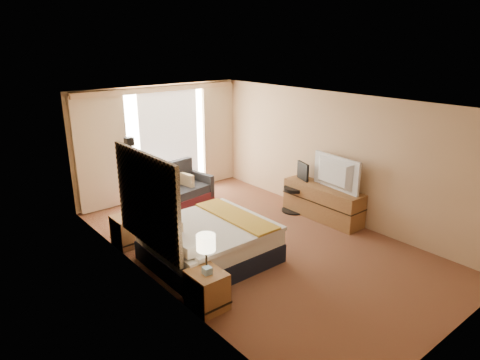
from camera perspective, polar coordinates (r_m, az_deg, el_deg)
floor at (r=8.01m, az=2.27°, el=-8.34°), size 4.20×7.00×0.02m
ceiling at (r=7.23m, az=2.53°, el=10.42°), size 4.20×7.00×0.02m
wall_back at (r=10.30m, az=-10.77°, el=5.13°), size 4.20×0.02×2.60m
wall_front at (r=5.62m, az=27.19°, el=-7.92°), size 4.20×0.02×2.60m
wall_left at (r=6.39m, az=-11.81°, el=-3.11°), size 0.02×7.00×2.60m
wall_right at (r=9.01m, az=12.41°, el=3.14°), size 0.02×7.00×2.60m
headboard at (r=6.58m, az=-12.32°, el=-2.70°), size 0.06×1.85×1.50m
nightstand_left at (r=6.15m, az=-4.42°, el=-14.40°), size 0.45×0.52×0.55m
nightstand_right at (r=8.08m, az=-14.80°, el=-6.56°), size 0.45×0.52×0.55m
media_dresser at (r=9.09m, az=10.95°, el=-2.92°), size 0.50×1.80×0.70m
window at (r=10.38m, az=-9.49°, el=5.42°), size 2.30×0.02×2.30m
curtains at (r=10.17m, az=-10.50°, el=5.61°), size 4.12×0.19×2.56m
bed at (r=7.28m, az=-4.13°, el=-8.24°), size 1.91×1.75×0.93m
loveseat at (r=9.63m, az=-8.61°, el=-1.77°), size 1.65×1.04×0.97m
floor_lamp at (r=9.04m, az=-14.37°, el=2.44°), size 0.22×0.22×1.71m
desk_chair at (r=9.33m, az=7.57°, el=-1.32°), size 0.53×0.53×1.08m
lamp_left at (r=5.82m, az=-4.57°, el=-8.42°), size 0.26×0.26×0.55m
lamp_right at (r=7.81m, az=-14.78°, el=-1.89°), size 0.26×0.26×0.55m
tissue_box at (r=5.94m, az=-4.42°, el=-11.95°), size 0.11×0.11×0.10m
telephone at (r=8.14m, az=-14.60°, el=-4.03°), size 0.19×0.17×0.06m
television at (r=8.70m, az=12.16°, el=0.84°), size 0.27×1.19×0.68m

